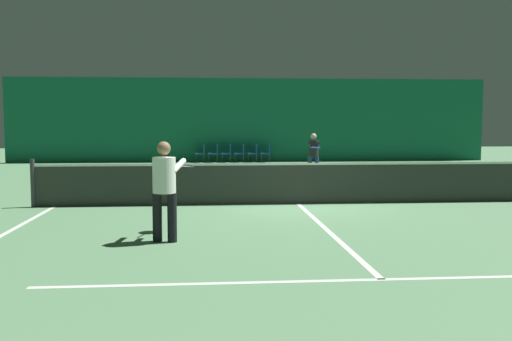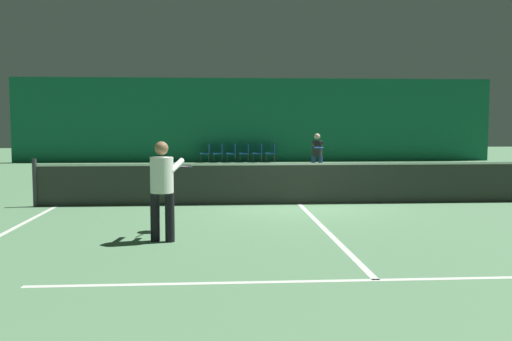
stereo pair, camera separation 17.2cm
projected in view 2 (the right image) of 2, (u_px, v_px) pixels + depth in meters
The scene contains 16 objects.
ground_plane at pixel (299, 204), 13.15m from camera, with size 60.00×60.00×0.00m, color #56845B.
backdrop_curtain at pixel (256, 120), 27.37m from camera, with size 23.00×0.12×3.99m.
court_line_baseline_far at pixel (260, 165), 24.98m from camera, with size 11.00×0.10×0.00m.
court_line_service_far at pixel (272, 177), 19.52m from camera, with size 8.25×0.10×0.00m.
court_line_service_near at pixel (376, 280), 6.79m from camera, with size 8.25×0.10×0.00m.
court_line_sideline_left at pixel (56, 206), 12.78m from camera, with size 0.10×23.80×0.00m.
court_line_centre at pixel (299, 204), 13.15m from camera, with size 0.10×12.80×0.00m.
tennis_net at pixel (299, 182), 13.11m from camera, with size 12.00×0.10×1.07m.
player_near at pixel (163, 183), 8.98m from camera, with size 0.70×1.36×1.58m.
player_far at pixel (317, 152), 19.47m from camera, with size 0.50×1.31×1.50m.
courtside_chair_0 at pixel (206, 152), 26.78m from camera, with size 0.44×0.44×0.84m.
courtside_chair_1 at pixel (219, 152), 26.82m from camera, with size 0.44×0.44×0.84m.
courtside_chair_2 at pixel (233, 152), 26.87m from camera, with size 0.44×0.44×0.84m.
courtside_chair_3 at pixel (246, 152), 26.91m from camera, with size 0.44×0.44×0.84m.
courtside_chair_4 at pixel (259, 152), 26.95m from camera, with size 0.44×0.44×0.84m.
courtside_chair_5 at pixel (272, 152), 26.99m from camera, with size 0.44×0.44×0.84m.
Camera 2 is at (-1.88, -12.94, 1.87)m, focal length 40.00 mm.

